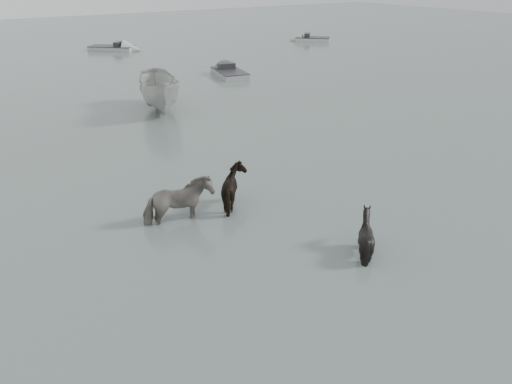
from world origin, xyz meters
TOP-DOWN VIEW (x-y plane):
  - ground at (0.00, 0.00)m, footprint 140.00×140.00m
  - pony_pinto at (-3.07, 2.37)m, footprint 2.05×1.10m
  - pony_dark at (-1.15, 2.35)m, footprint 1.42×1.59m
  - pony_black at (0.21, -1.75)m, footprint 1.36×1.23m
  - boat_small at (1.53, 14.00)m, footprint 3.45×5.49m
  - skiff_port at (8.80, 19.37)m, footprint 2.65×5.16m
  - skiff_mid at (6.02, 34.55)m, footprint 4.93×4.85m
  - skiff_star at (24.26, 29.41)m, footprint 4.39×4.30m

SIDE VIEW (x-z plane):
  - ground at x=0.00m, z-range 0.00..0.00m
  - skiff_port at x=8.80m, z-range 0.00..0.75m
  - skiff_mid at x=6.02m, z-range 0.00..0.75m
  - skiff_star at x=24.26m, z-range 0.00..0.75m
  - pony_black at x=0.21m, z-range 0.00..1.40m
  - pony_dark at x=-1.15m, z-range 0.00..1.42m
  - pony_pinto at x=-3.07m, z-range 0.00..1.66m
  - boat_small at x=1.53m, z-range 0.00..1.99m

